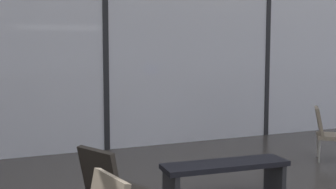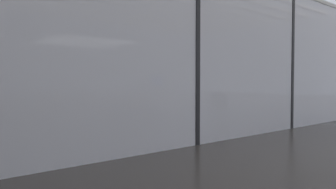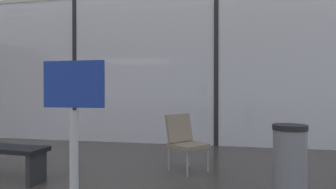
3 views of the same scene
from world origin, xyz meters
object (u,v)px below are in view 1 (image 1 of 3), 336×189
Objects in this scene: lounge_chair_3 at (110,186)px; lounge_chair_2 at (327,130)px; parked_airplane at (104,48)px; waiting_bench at (225,171)px.

lounge_chair_2 is at bearing -95.87° from lounge_chair_3.
parked_airplane is 9.98m from lounge_chair_3.
lounge_chair_2 is at bearing -79.31° from parked_airplane.
lounge_chair_2 reaches higher than waiting_bench.
lounge_chair_3 is 1.53m from waiting_bench.
lounge_chair_3 is (-2.44, -9.57, -1.46)m from parked_airplane.
parked_airplane is 14.46× the size of lounge_chair_2.
parked_airplane reaches higher than lounge_chair_2.
lounge_chair_3 is (-3.99, -1.37, 0.00)m from lounge_chair_2.
parked_airplane is at bearing -91.54° from waiting_bench.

